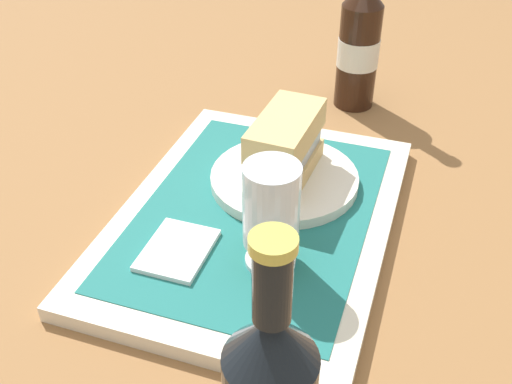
% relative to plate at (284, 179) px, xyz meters
% --- Properties ---
extents(ground_plane, '(3.00, 3.00, 0.00)m').
position_rel_plate_xyz_m(ground_plane, '(0.07, -0.02, -0.03)').
color(ground_plane, olive).
extents(tray, '(0.44, 0.32, 0.02)m').
position_rel_plate_xyz_m(tray, '(0.07, -0.02, -0.02)').
color(tray, beige).
rests_on(tray, ground_plane).
extents(placemat, '(0.38, 0.27, 0.00)m').
position_rel_plate_xyz_m(placemat, '(0.07, -0.02, -0.01)').
color(placemat, '#1E6B66').
rests_on(placemat, tray).
extents(plate, '(0.19, 0.19, 0.01)m').
position_rel_plate_xyz_m(plate, '(0.00, 0.00, 0.00)').
color(plate, silver).
rests_on(plate, placemat).
extents(sandwich, '(0.14, 0.07, 0.08)m').
position_rel_plate_xyz_m(sandwich, '(0.00, -0.00, 0.05)').
color(sandwich, tan).
rests_on(sandwich, plate).
extents(beer_glass, '(0.06, 0.06, 0.12)m').
position_rel_plate_xyz_m(beer_glass, '(0.15, 0.03, 0.06)').
color(beer_glass, silver).
rests_on(beer_glass, placemat).
extents(napkin_folded, '(0.09, 0.07, 0.01)m').
position_rel_plate_xyz_m(napkin_folded, '(0.16, -0.08, -0.00)').
color(napkin_folded, white).
rests_on(napkin_folded, placemat).
extents(second_bottle, '(0.07, 0.07, 0.27)m').
position_rel_plate_xyz_m(second_bottle, '(-0.28, 0.04, 0.08)').
color(second_bottle, black).
rests_on(second_bottle, ground_plane).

